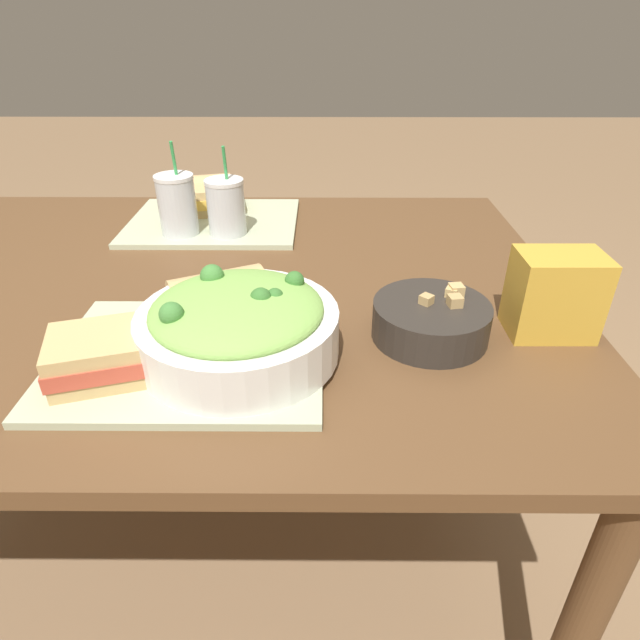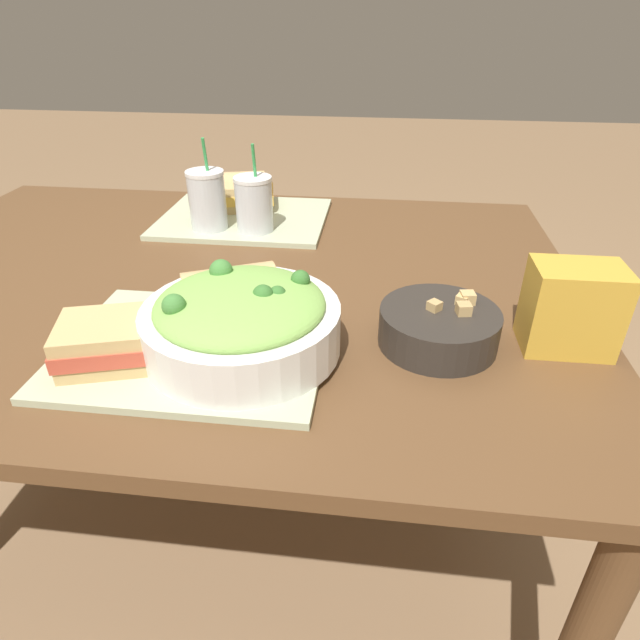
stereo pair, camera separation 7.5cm
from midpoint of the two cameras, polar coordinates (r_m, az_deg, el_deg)
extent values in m
plane|color=#846647|center=(1.55, -11.95, -21.18)|extent=(12.00, 12.00, 0.00)
cube|color=brown|center=(1.09, -15.98, 3.25)|extent=(1.45, 1.04, 0.03)
cylinder|color=brown|center=(1.03, 23.58, -28.54)|extent=(0.06, 0.06, 0.71)
cylinder|color=brown|center=(1.89, -30.46, -0.52)|extent=(0.06, 0.06, 0.71)
cylinder|color=brown|center=(1.67, 12.77, -0.74)|extent=(0.06, 0.06, 0.71)
cube|color=#B2BC99|center=(0.84, -16.24, -3.75)|extent=(0.40, 0.32, 0.01)
cube|color=#B2BC99|center=(1.36, -13.02, 10.12)|extent=(0.40, 0.32, 0.01)
cylinder|color=white|center=(0.80, -11.31, -1.49)|extent=(0.29, 0.29, 0.07)
ellipsoid|color=#7FB251|center=(0.78, -11.61, 1.07)|extent=(0.25, 0.25, 0.05)
sphere|color=#38702D|center=(0.77, -7.65, 2.37)|extent=(0.03, 0.03, 0.03)
sphere|color=#427F38|center=(0.83, -13.99, 4.50)|extent=(0.04, 0.04, 0.04)
sphere|color=#38702D|center=(0.76, -9.16, 2.19)|extent=(0.03, 0.03, 0.03)
sphere|color=#38702D|center=(0.81, -5.41, 4.13)|extent=(0.03, 0.03, 0.03)
sphere|color=#427F38|center=(0.75, -18.36, 0.51)|extent=(0.03, 0.03, 0.03)
cube|color=beige|center=(0.74, -10.30, 0.43)|extent=(0.05, 0.05, 0.01)
cube|color=beige|center=(0.78, -14.32, 1.63)|extent=(0.05, 0.05, 0.01)
cylinder|color=#2D2823|center=(0.86, 9.29, -0.13)|extent=(0.19, 0.19, 0.06)
cylinder|color=#5B2D19|center=(0.85, 9.42, 1.19)|extent=(0.17, 0.17, 0.01)
cube|color=tan|center=(0.84, 8.80, 2.00)|extent=(0.03, 0.03, 0.02)
cube|color=tan|center=(0.88, 11.96, 2.97)|extent=(0.02, 0.02, 0.02)
cube|color=tan|center=(0.87, 11.50, 2.77)|extent=(0.02, 0.02, 0.02)
cube|color=tan|center=(0.84, 11.75, 1.83)|extent=(0.02, 0.02, 0.02)
cube|color=tan|center=(0.83, -24.54, -4.78)|extent=(0.16, 0.14, 0.02)
cube|color=#C64C38|center=(0.82, -24.87, -3.51)|extent=(0.16, 0.15, 0.02)
cube|color=tan|center=(0.81, -25.20, -2.21)|extent=(0.16, 0.14, 0.02)
cylinder|color=tan|center=(0.91, -13.15, 2.65)|extent=(0.17, 0.13, 0.08)
cylinder|color=beige|center=(0.92, -8.65, 3.61)|extent=(0.04, 0.07, 0.07)
cube|color=tan|center=(1.41, -12.99, 11.68)|extent=(0.17, 0.14, 0.02)
cube|color=#EFB742|center=(1.41, -13.09, 12.52)|extent=(0.17, 0.15, 0.02)
cube|color=tan|center=(1.40, -13.20, 13.38)|extent=(0.17, 0.14, 0.02)
cylinder|color=tan|center=(1.46, -14.04, 13.28)|extent=(0.17, 0.11, 0.08)
cylinder|color=beige|center=(1.46, -11.06, 13.64)|extent=(0.02, 0.07, 0.07)
cylinder|color=silver|center=(1.27, -16.65, 11.47)|extent=(0.08, 0.08, 0.13)
cylinder|color=black|center=(1.27, -16.60, 11.17)|extent=(0.07, 0.07, 0.10)
cylinder|color=white|center=(1.25, -17.11, 14.35)|extent=(0.09, 0.09, 0.01)
cylinder|color=green|center=(1.24, -17.08, 15.98)|extent=(0.01, 0.02, 0.08)
cylinder|color=silver|center=(1.24, -11.72, 11.50)|extent=(0.08, 0.08, 0.12)
cylinder|color=#701E47|center=(1.24, -11.69, 11.22)|extent=(0.07, 0.07, 0.09)
cylinder|color=white|center=(1.22, -12.03, 14.23)|extent=(0.09, 0.09, 0.01)
cylinder|color=green|center=(1.21, -11.92, 15.88)|extent=(0.01, 0.02, 0.08)
cube|color=gold|center=(0.91, 21.62, 2.47)|extent=(0.13, 0.09, 0.14)
camera|label=1|loc=(0.04, -92.86, -1.70)|focal=30.00mm
camera|label=2|loc=(0.04, 87.14, 1.70)|focal=30.00mm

